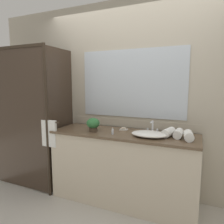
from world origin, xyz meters
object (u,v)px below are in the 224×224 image
at_px(amenity_bottle_lotion, 93,125).
at_px(rolled_towel_far_edge, 168,132).
at_px(potted_plant, 93,124).
at_px(amenity_bottle_body_wash, 113,131).
at_px(rolled_towel_near_edge, 189,136).
at_px(soap_dish, 124,129).
at_px(faucet, 152,129).
at_px(rolled_towel_middle, 178,133).
at_px(sink_basin, 149,134).

distance_m(amenity_bottle_lotion, rolled_towel_far_edge, 1.01).
height_order(potted_plant, amenity_bottle_body_wash, potted_plant).
bearing_deg(rolled_towel_near_edge, soap_dish, 167.54).
xyz_separation_m(soap_dish, amenity_bottle_body_wash, (-0.04, -0.27, 0.02)).
bearing_deg(potted_plant, faucet, 15.82).
bearing_deg(rolled_towel_middle, soap_dish, 170.72).
distance_m(soap_dish, rolled_towel_far_edge, 0.60).
distance_m(sink_basin, potted_plant, 0.71).
relative_size(soap_dish, amenity_bottle_body_wash, 1.31).
relative_size(soap_dish, rolled_towel_far_edge, 0.47).
distance_m(sink_basin, soap_dish, 0.43).
height_order(amenity_bottle_lotion, rolled_towel_middle, rolled_towel_middle).
xyz_separation_m(amenity_bottle_lotion, amenity_bottle_body_wash, (0.38, -0.21, -0.00)).
bearing_deg(sink_basin, amenity_bottle_body_wash, -171.05).
relative_size(faucet, soap_dish, 1.70).
height_order(soap_dish, rolled_towel_near_edge, rolled_towel_near_edge).
relative_size(rolled_towel_near_edge, rolled_towel_far_edge, 0.93).
bearing_deg(sink_basin, rolled_towel_near_edge, 2.84).
relative_size(potted_plant, amenity_bottle_lotion, 2.12).
distance_m(potted_plant, rolled_towel_near_edge, 1.13).
xyz_separation_m(soap_dish, amenity_bottle_lotion, (-0.42, -0.06, 0.02)).
relative_size(amenity_bottle_lotion, amenity_bottle_body_wash, 1.07).
relative_size(soap_dish, rolled_towel_middle, 0.50).
distance_m(soap_dish, amenity_bottle_lotion, 0.43).
xyz_separation_m(amenity_bottle_lotion, rolled_towel_near_edge, (1.23, -0.12, 0.01)).
relative_size(sink_basin, amenity_bottle_body_wash, 5.36).
distance_m(faucet, soap_dish, 0.39).
distance_m(faucet, amenity_bottle_lotion, 0.81).
xyz_separation_m(amenity_bottle_lotion, rolled_towel_middle, (1.12, -0.06, 0.01)).
bearing_deg(rolled_towel_far_edge, faucet, 159.61).
height_order(soap_dish, amenity_bottle_body_wash, amenity_bottle_body_wash).
bearing_deg(potted_plant, soap_dish, 35.52).
relative_size(sink_basin, soap_dish, 4.10).
bearing_deg(soap_dish, rolled_towel_near_edge, -12.46).
distance_m(rolled_towel_near_edge, rolled_towel_middle, 0.13).
bearing_deg(potted_plant, sink_basin, 2.78).
bearing_deg(rolled_towel_near_edge, potted_plant, -177.20).
xyz_separation_m(potted_plant, amenity_bottle_body_wash, (0.28, -0.03, -0.06)).
relative_size(amenity_bottle_body_wash, rolled_towel_far_edge, 0.36).
xyz_separation_m(potted_plant, soap_dish, (0.33, 0.23, -0.08)).
distance_m(rolled_towel_near_edge, rolled_towel_far_edge, 0.23).
height_order(amenity_bottle_body_wash, rolled_towel_near_edge, rolled_towel_near_edge).
bearing_deg(amenity_bottle_body_wash, faucet, 28.69).
xyz_separation_m(sink_basin, rolled_towel_far_edge, (0.20, 0.09, 0.02)).
bearing_deg(soap_dish, amenity_bottle_body_wash, -99.47).
relative_size(potted_plant, soap_dish, 1.74).
bearing_deg(rolled_towel_far_edge, amenity_bottle_body_wash, -165.81).
height_order(faucet, rolled_towel_near_edge, faucet).
xyz_separation_m(rolled_towel_middle, rolled_towel_far_edge, (-0.11, 0.01, 0.00)).
relative_size(amenity_bottle_body_wash, rolled_towel_middle, 0.38).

